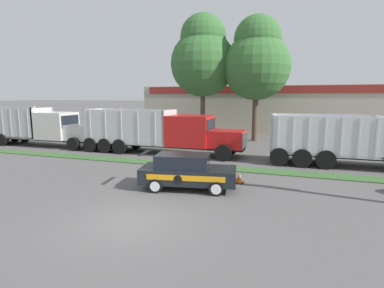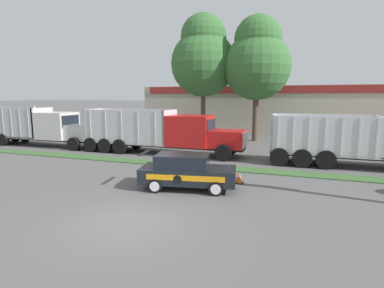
{
  "view_description": "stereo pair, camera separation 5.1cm",
  "coord_description": "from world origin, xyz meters",
  "px_view_note": "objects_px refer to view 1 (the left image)",
  "views": [
    {
      "loc": [
        5.17,
        -8.49,
        4.24
      ],
      "look_at": [
        -0.66,
        8.69,
        1.36
      ],
      "focal_mm": 28.0,
      "sensor_mm": 36.0,
      "label": 1
    },
    {
      "loc": [
        5.22,
        -8.48,
        4.24
      ],
      "look_at": [
        -0.66,
        8.69,
        1.36
      ],
      "focal_mm": 28.0,
      "sensor_mm": 36.0,
      "label": 2
    }
  ],
  "objects_px": {
    "traffic_cone": "(239,178)",
    "rally_car": "(187,171)",
    "dump_truck_trail": "(174,134)",
    "dump_truck_lead": "(45,128)"
  },
  "relations": [
    {
      "from": "traffic_cone",
      "to": "rally_car",
      "type": "bearing_deg",
      "value": -141.52
    },
    {
      "from": "dump_truck_trail",
      "to": "rally_car",
      "type": "distance_m",
      "value": 8.57
    },
    {
      "from": "dump_truck_lead",
      "to": "dump_truck_trail",
      "type": "distance_m",
      "value": 11.96
    },
    {
      "from": "dump_truck_lead",
      "to": "rally_car",
      "type": "relative_size",
      "value": 2.58
    },
    {
      "from": "dump_truck_trail",
      "to": "rally_car",
      "type": "xyz_separation_m",
      "value": [
        3.76,
        -7.66,
        -0.7
      ]
    },
    {
      "from": "dump_truck_trail",
      "to": "dump_truck_lead",
      "type": "bearing_deg",
      "value": -179.59
    },
    {
      "from": "dump_truck_trail",
      "to": "rally_car",
      "type": "relative_size",
      "value": 2.69
    },
    {
      "from": "rally_car",
      "to": "traffic_cone",
      "type": "bearing_deg",
      "value": 38.48
    },
    {
      "from": "dump_truck_trail",
      "to": "rally_car",
      "type": "height_order",
      "value": "dump_truck_trail"
    },
    {
      "from": "dump_truck_lead",
      "to": "rally_car",
      "type": "bearing_deg",
      "value": -25.73
    }
  ]
}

